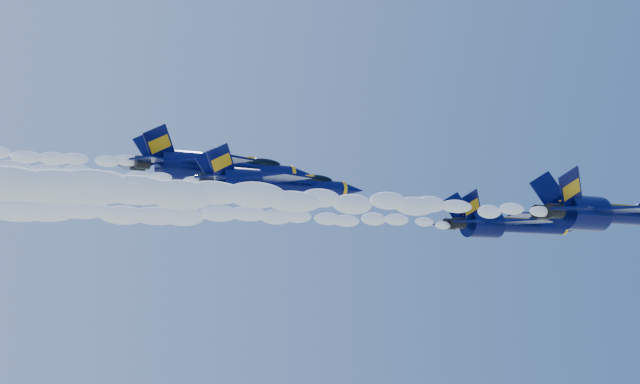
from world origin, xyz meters
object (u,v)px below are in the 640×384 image
jet_lead (614,214)px  jet_second (509,225)px  jet_fourth (217,167)px  jet_third (274,184)px

jet_lead → jet_second: 10.83m
jet_lead → jet_second: size_ratio=1.15×
jet_lead → jet_fourth: 38.38m
jet_fourth → jet_second: bearing=-42.3°
jet_second → jet_third: size_ratio=0.92×
jet_second → jet_third: jet_third is taller
jet_lead → jet_third: bearing=136.0°
jet_third → jet_second: bearing=-26.5°
jet_fourth → jet_lead: bearing=-52.6°
jet_lead → jet_fourth: bearing=127.4°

